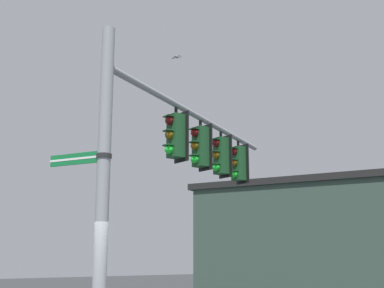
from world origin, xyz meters
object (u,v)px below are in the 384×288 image
traffic_light_mid_inner (200,147)px  traffic_light_mid_outer (220,156)px  street_name_sign (88,158)px  traffic_light_nearest_pole (175,136)px  traffic_light_arm_end (238,163)px  bird_flying (177,57)px

traffic_light_mid_inner → traffic_light_mid_outer: (0.59, -1.23, 0.00)m
street_name_sign → traffic_light_nearest_pole: bearing=-72.0°
traffic_light_nearest_pole → street_name_sign: traffic_light_nearest_pole is taller
traffic_light_nearest_pole → traffic_light_arm_end: (1.76, -3.70, 0.00)m
traffic_light_nearest_pole → traffic_light_arm_end: 4.10m
traffic_light_mid_inner → bird_flying: bearing=-15.7°
bird_flying → traffic_light_arm_end: bearing=-104.7°
traffic_light_mid_inner → bird_flying: 3.61m
traffic_light_mid_outer → traffic_light_arm_end: same height
traffic_light_nearest_pole → bird_flying: size_ratio=4.30×
street_name_sign → traffic_light_mid_inner: bearing=-69.6°
traffic_light_nearest_pole → traffic_light_arm_end: size_ratio=1.00×
traffic_light_mid_inner → traffic_light_arm_end: 2.73m
traffic_light_mid_outer → traffic_light_mid_inner: bearing=115.5°
traffic_light_nearest_pole → street_name_sign: size_ratio=1.01×
traffic_light_mid_outer → bird_flying: bearing=34.3°
traffic_light_mid_outer → street_name_sign: traffic_light_mid_outer is taller
traffic_light_arm_end → traffic_light_mid_inner: bearing=115.5°
traffic_light_mid_outer → street_name_sign: 5.64m
traffic_light_mid_outer → bird_flying: (1.11, 0.76, 3.15)m
street_name_sign → bird_flying: (3.16, -4.40, 4.13)m
traffic_light_arm_end → bird_flying: size_ratio=4.30×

